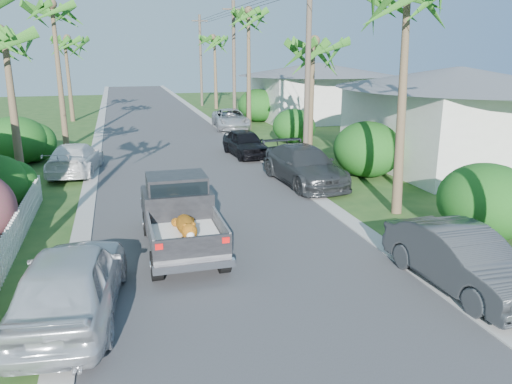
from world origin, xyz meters
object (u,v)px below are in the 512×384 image
object	(u,v)px
palm_l_b	(3,33)
parked_car_rn	(462,259)
palm_r_b	(313,42)
house_right_far	(316,94)
parked_car_lf	(75,159)
pickup_truck	(179,212)
palm_l_d	(65,39)
parked_car_ln	(71,282)
parked_car_rm	(304,166)
palm_r_d	(215,38)
palm_r_c	(248,12)
house_right_near	(455,121)
utility_pole_c	(234,64)
parked_car_rd	(231,119)
parked_car_rf	(245,143)
utility_pole_b	(308,72)
palm_l_c	(52,6)
utility_pole_d	(201,60)

from	to	relation	value
palm_l_b	parked_car_rn	bearing A→B (deg)	-45.52
palm_r_b	house_right_far	size ratio (longest dim) A/B	0.80
parked_car_lf	palm_l_b	bearing A→B (deg)	66.64
palm_r_b	pickup_truck	bearing A→B (deg)	-128.43
palm_l_d	house_right_far	bearing A→B (deg)	-11.59
parked_car_lf	house_right_far	world-z (taller)	house_right_far
parked_car_rn	house_right_far	world-z (taller)	house_right_far
parked_car_ln	house_right_far	size ratio (longest dim) A/B	0.54
pickup_truck	palm_r_b	size ratio (longest dim) A/B	0.71
parked_car_rn	parked_car_lf	bearing A→B (deg)	120.24
palm_r_b	house_right_far	bearing A→B (deg)	66.89
parked_car_rm	palm_r_d	xyz separation A→B (m)	(1.91, 29.50, 5.95)
palm_r_c	house_right_near	world-z (taller)	palm_r_c
palm_l_b	palm_r_b	xyz separation A→B (m)	(13.40, 3.00, -0.20)
parked_car_rm	palm_l_b	size ratio (longest dim) A/B	0.73
parked_car_ln	utility_pole_c	xyz separation A→B (m)	(9.75, 26.73, 3.77)
house_right_far	parked_car_rd	bearing A→B (deg)	-157.52
parked_car_rm	palm_r_d	distance (m)	30.15
palm_r_c	parked_car_rm	bearing A→B (deg)	-95.92
parked_car_ln	parked_car_lf	world-z (taller)	parked_car_ln
palm_r_b	parked_car_rd	bearing A→B (deg)	97.79
parked_car_rd	palm_r_c	world-z (taller)	palm_r_c
pickup_truck	parked_car_rf	bearing A→B (deg)	67.19
parked_car_rf	parked_car_rd	distance (m)	9.94
parked_car_rm	palm_l_d	bearing A→B (deg)	110.94
parked_car_lf	utility_pole_b	bearing A→B (deg)	176.61
parked_car_lf	palm_r_d	bearing A→B (deg)	-107.31
pickup_truck	parked_car_rm	bearing A→B (deg)	43.05
parked_car_ln	pickup_truck	bearing A→B (deg)	-120.63
pickup_truck	house_right_near	size ratio (longest dim) A/B	0.57
palm_l_d	house_right_near	xyz separation A→B (m)	(19.50, -22.00, -4.22)
parked_car_rm	palm_l_c	distance (m)	17.18
parked_car_lf	palm_r_b	xyz separation A→B (m)	(11.60, -0.02, 5.24)
pickup_truck	parked_car_ln	size ratio (longest dim) A/B	1.05
utility_pole_b	utility_pole_d	world-z (taller)	same
parked_car_rm	utility_pole_b	xyz separation A→B (m)	(1.01, 2.50, 3.81)
parked_car_rf	parked_car_rd	world-z (taller)	same
palm_r_d	utility_pole_b	world-z (taller)	utility_pole_b
utility_pole_d	utility_pole_c	bearing A→B (deg)	-90.00
parked_car_ln	house_right_near	xyz separation A→B (m)	(17.15, 10.73, 1.39)
house_right_far	utility_pole_c	world-z (taller)	utility_pole_c
house_right_near	house_right_far	xyz separation A→B (m)	(0.00, 18.00, -0.10)
palm_r_b	palm_l_c	bearing A→B (deg)	150.95
parked_car_rn	palm_l_b	bearing A→B (deg)	131.35
house_right_far	utility_pole_c	xyz separation A→B (m)	(-7.40, -2.00, 2.48)
parked_car_rm	palm_l_b	world-z (taller)	palm_l_b
palm_l_d	palm_r_c	xyz separation A→B (m)	(12.70, -8.00, 1.67)
parked_car_lf	parked_car_rd	bearing A→B (deg)	-123.19
parked_car_rf	palm_r_d	size ratio (longest dim) A/B	0.52
palm_l_d	utility_pole_d	world-z (taller)	utility_pole_d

